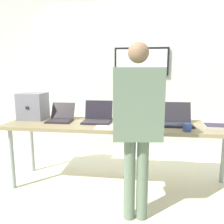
{
  "coord_description": "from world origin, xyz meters",
  "views": [
    {
      "loc": [
        0.26,
        -2.67,
        1.42
      ],
      "look_at": [
        -0.1,
        -0.03,
        0.94
      ],
      "focal_mm": 36.56,
      "sensor_mm": 36.0,
      "label": 1
    }
  ],
  "objects_px": {
    "workbench": "(121,128)",
    "equipment_box": "(33,106)",
    "laptop_station_4": "(218,121)",
    "laptop_station_3": "(176,120)",
    "laptop_station_1": "(98,117)",
    "laptop_station_0": "(61,117)",
    "coffee_mug": "(187,127)",
    "laptop_station_2": "(136,119)",
    "person": "(137,117)"
  },
  "relations": [
    {
      "from": "laptop_station_3",
      "to": "coffee_mug",
      "type": "bearing_deg",
      "value": -76.04
    },
    {
      "from": "workbench",
      "to": "laptop_station_2",
      "type": "height_order",
      "value": "laptop_station_2"
    },
    {
      "from": "laptop_station_3",
      "to": "laptop_station_0",
      "type": "bearing_deg",
      "value": 179.76
    },
    {
      "from": "laptop_station_4",
      "to": "equipment_box",
      "type": "bearing_deg",
      "value": 178.25
    },
    {
      "from": "workbench",
      "to": "laptop_station_2",
      "type": "relative_size",
      "value": 7.35
    },
    {
      "from": "laptop_station_1",
      "to": "coffee_mug",
      "type": "xyz_separation_m",
      "value": [
        1.02,
        -0.31,
        -0.02
      ]
    },
    {
      "from": "laptop_station_4",
      "to": "coffee_mug",
      "type": "bearing_deg",
      "value": -142.68
    },
    {
      "from": "workbench",
      "to": "equipment_box",
      "type": "distance_m",
      "value": 1.2
    },
    {
      "from": "laptop_station_0",
      "to": "person",
      "type": "xyz_separation_m",
      "value": [
        0.98,
        -0.67,
        0.16
      ]
    },
    {
      "from": "laptop_station_1",
      "to": "laptop_station_4",
      "type": "relative_size",
      "value": 0.94
    },
    {
      "from": "equipment_box",
      "to": "laptop_station_4",
      "type": "xyz_separation_m",
      "value": [
        2.3,
        -0.07,
        -0.12
      ]
    },
    {
      "from": "workbench",
      "to": "equipment_box",
      "type": "xyz_separation_m",
      "value": [
        -1.17,
        0.13,
        0.23
      ]
    },
    {
      "from": "laptop_station_1",
      "to": "laptop_station_4",
      "type": "xyz_separation_m",
      "value": [
        1.43,
        -0.0,
        -0.0
      ]
    },
    {
      "from": "laptop_station_4",
      "to": "coffee_mug",
      "type": "xyz_separation_m",
      "value": [
        -0.4,
        -0.31,
        -0.01
      ]
    },
    {
      "from": "workbench",
      "to": "laptop_station_1",
      "type": "height_order",
      "value": "laptop_station_1"
    },
    {
      "from": "laptop_station_0",
      "to": "person",
      "type": "bearing_deg",
      "value": -34.42
    },
    {
      "from": "laptop_station_2",
      "to": "coffee_mug",
      "type": "xyz_separation_m",
      "value": [
        0.55,
        -0.3,
        -0.01
      ]
    },
    {
      "from": "equipment_box",
      "to": "person",
      "type": "xyz_separation_m",
      "value": [
        1.38,
        -0.75,
        0.04
      ]
    },
    {
      "from": "laptop_station_0",
      "to": "person",
      "type": "distance_m",
      "value": 1.2
    },
    {
      "from": "equipment_box",
      "to": "laptop_station_3",
      "type": "height_order",
      "value": "equipment_box"
    },
    {
      "from": "laptop_station_0",
      "to": "coffee_mug",
      "type": "xyz_separation_m",
      "value": [
        1.5,
        -0.3,
        -0.01
      ]
    },
    {
      "from": "equipment_box",
      "to": "laptop_station_2",
      "type": "height_order",
      "value": "equipment_box"
    },
    {
      "from": "workbench",
      "to": "laptop_station_3",
      "type": "height_order",
      "value": "laptop_station_3"
    },
    {
      "from": "laptop_station_2",
      "to": "person",
      "type": "height_order",
      "value": "person"
    },
    {
      "from": "laptop_station_0",
      "to": "workbench",
      "type": "bearing_deg",
      "value": -3.65
    },
    {
      "from": "equipment_box",
      "to": "laptop_station_1",
      "type": "relative_size",
      "value": 0.98
    },
    {
      "from": "workbench",
      "to": "laptop_station_0",
      "type": "bearing_deg",
      "value": 176.35
    },
    {
      "from": "laptop_station_4",
      "to": "coffee_mug",
      "type": "distance_m",
      "value": 0.51
    },
    {
      "from": "workbench",
      "to": "laptop_station_4",
      "type": "xyz_separation_m",
      "value": [
        1.13,
        0.06,
        0.11
      ]
    },
    {
      "from": "workbench",
      "to": "equipment_box",
      "type": "height_order",
      "value": "equipment_box"
    },
    {
      "from": "equipment_box",
      "to": "workbench",
      "type": "bearing_deg",
      "value": -6.18
    },
    {
      "from": "coffee_mug",
      "to": "laptop_station_4",
      "type": "bearing_deg",
      "value": 37.32
    },
    {
      "from": "workbench",
      "to": "laptop_station_1",
      "type": "xyz_separation_m",
      "value": [
        -0.29,
        0.06,
        0.11
      ]
    },
    {
      "from": "laptop_station_0",
      "to": "laptop_station_3",
      "type": "xyz_separation_m",
      "value": [
        1.42,
        -0.01,
        0.01
      ]
    },
    {
      "from": "coffee_mug",
      "to": "workbench",
      "type": "bearing_deg",
      "value": 161.07
    },
    {
      "from": "workbench",
      "to": "laptop_station_3",
      "type": "xyz_separation_m",
      "value": [
        0.66,
        0.04,
        0.11
      ]
    },
    {
      "from": "laptop_station_3",
      "to": "person",
      "type": "distance_m",
      "value": 0.82
    },
    {
      "from": "workbench",
      "to": "person",
      "type": "relative_size",
      "value": 1.66
    },
    {
      "from": "workbench",
      "to": "laptop_station_0",
      "type": "xyz_separation_m",
      "value": [
        -0.77,
        0.05,
        0.11
      ]
    },
    {
      "from": "laptop_station_1",
      "to": "laptop_station_0",
      "type": "bearing_deg",
      "value": -178.79
    },
    {
      "from": "laptop_station_4",
      "to": "laptop_station_3",
      "type": "bearing_deg",
      "value": -178.34
    },
    {
      "from": "laptop_station_2",
      "to": "laptop_station_3",
      "type": "relative_size",
      "value": 1.03
    },
    {
      "from": "equipment_box",
      "to": "laptop_station_4",
      "type": "height_order",
      "value": "equipment_box"
    },
    {
      "from": "equipment_box",
      "to": "coffee_mug",
      "type": "relative_size",
      "value": 3.99
    },
    {
      "from": "workbench",
      "to": "laptop_station_4",
      "type": "relative_size",
      "value": 7.38
    },
    {
      "from": "workbench",
      "to": "laptop_station_4",
      "type": "height_order",
      "value": "laptop_station_4"
    },
    {
      "from": "equipment_box",
      "to": "person",
      "type": "distance_m",
      "value": 1.57
    },
    {
      "from": "equipment_box",
      "to": "laptop_station_0",
      "type": "height_order",
      "value": "equipment_box"
    },
    {
      "from": "laptop_station_4",
      "to": "laptop_station_1",
      "type": "bearing_deg",
      "value": 179.91
    },
    {
      "from": "laptop_station_4",
      "to": "person",
      "type": "xyz_separation_m",
      "value": [
        -0.92,
        -0.68,
        0.16
      ]
    }
  ]
}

